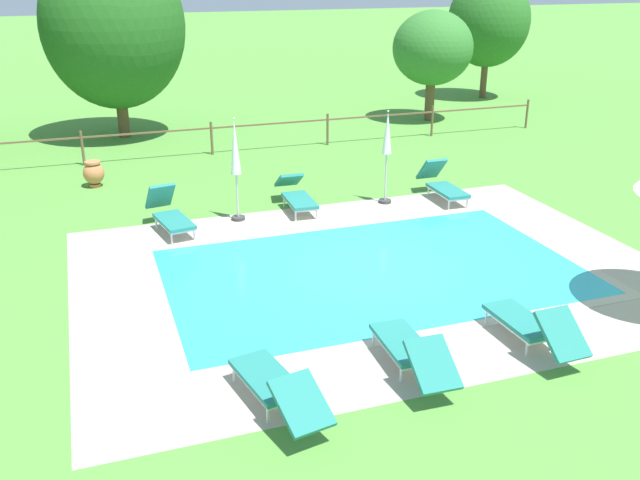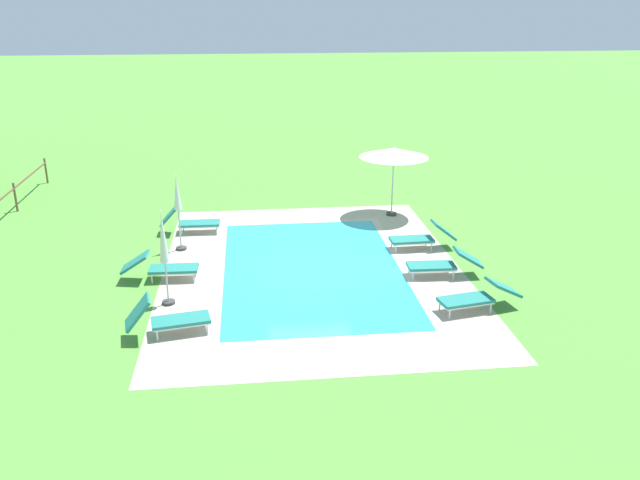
% 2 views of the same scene
% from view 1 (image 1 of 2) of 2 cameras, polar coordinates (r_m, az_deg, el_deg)
% --- Properties ---
extents(ground_plane, '(160.00, 160.00, 0.00)m').
position_cam_1_polar(ground_plane, '(13.72, 4.39, -2.58)').
color(ground_plane, '#518E38').
extents(pool_deck_paving, '(11.40, 8.31, 0.01)m').
position_cam_1_polar(pool_deck_paving, '(13.72, 4.39, -2.57)').
color(pool_deck_paving, '#B2A893').
rests_on(pool_deck_paving, ground).
extents(swimming_pool_water, '(8.01, 4.92, 0.01)m').
position_cam_1_polar(swimming_pool_water, '(13.72, 4.39, -2.56)').
color(swimming_pool_water, '#2DB7C6').
rests_on(swimming_pool_water, ground).
extents(pool_coping_rim, '(8.49, 5.40, 0.01)m').
position_cam_1_polar(pool_coping_rim, '(13.72, 4.39, -2.55)').
color(pool_coping_rim, '#C0B59F').
rests_on(pool_coping_rim, ground).
extents(sun_lounger_north_near_steps, '(0.98, 2.14, 0.73)m').
position_cam_1_polar(sun_lounger_north_near_steps, '(9.57, -3.65, -11.82)').
color(sun_lounger_north_near_steps, '#237A70').
rests_on(sun_lounger_north_near_steps, ground).
extents(sun_lounger_north_mid, '(0.67, 2.05, 0.79)m').
position_cam_1_polar(sun_lounger_north_mid, '(17.07, -1.95, 3.74)').
color(sun_lounger_north_mid, '#237A70').
rests_on(sun_lounger_north_mid, ground).
extents(sun_lounger_north_far, '(0.62, 1.90, 0.95)m').
position_cam_1_polar(sun_lounger_north_far, '(18.08, 10.07, 4.53)').
color(sun_lounger_north_far, '#237A70').
rests_on(sun_lounger_north_far, ground).
extents(sun_lounger_north_end, '(0.66, 2.01, 0.85)m').
position_cam_1_polar(sun_lounger_north_end, '(11.45, 17.01, -6.66)').
color(sun_lounger_north_end, '#237A70').
rests_on(sun_lounger_north_end, ground).
extents(sun_lounger_south_near_corner, '(0.93, 1.94, 0.98)m').
position_cam_1_polar(sun_lounger_south_near_corner, '(16.00, -12.24, 2.10)').
color(sun_lounger_south_near_corner, '#237A70').
rests_on(sun_lounger_south_near_corner, ground).
extents(sun_lounger_south_mid, '(0.67, 2.06, 0.78)m').
position_cam_1_polar(sun_lounger_south_mid, '(10.42, 7.47, -8.89)').
color(sun_lounger_south_mid, '#237A70').
rests_on(sun_lounger_south_mid, ground).
extents(patio_umbrella_closed_row_west, '(0.32, 0.32, 2.44)m').
position_cam_1_polar(patio_umbrella_closed_row_west, '(16.08, -6.97, 6.91)').
color(patio_umbrella_closed_row_west, '#383838').
rests_on(patio_umbrella_closed_row_west, ground).
extents(patio_umbrella_closed_row_mid_west, '(0.32, 0.32, 2.36)m').
position_cam_1_polar(patio_umbrella_closed_row_mid_west, '(17.27, 5.53, 7.94)').
color(patio_umbrella_closed_row_mid_west, '#383838').
rests_on(patio_umbrella_closed_row_mid_west, ground).
extents(terracotta_urn_near_fence, '(0.56, 0.56, 0.71)m').
position_cam_1_polar(terracotta_urn_near_fence, '(19.79, -18.12, 5.26)').
color(terracotta_urn_near_fence, '#C67547').
rests_on(terracotta_urn_near_fence, ground).
extents(perimeter_fence, '(19.53, 0.08, 1.05)m').
position_cam_1_polar(perimeter_fence, '(22.72, -4.05, 9.15)').
color(perimeter_fence, brown).
rests_on(perimeter_fence, ground).
extents(tree_far_west, '(4.70, 4.70, 6.48)m').
position_cam_1_polar(tree_far_west, '(24.96, -16.63, 16.54)').
color(tree_far_west, brown).
rests_on(tree_far_west, ground).
extents(tree_west_mid, '(3.00, 3.00, 4.09)m').
position_cam_1_polar(tree_west_mid, '(27.22, 9.25, 15.29)').
color(tree_west_mid, brown).
rests_on(tree_west_mid, ground).
extents(tree_far_east, '(3.55, 3.55, 5.29)m').
position_cam_1_polar(tree_far_east, '(32.50, 13.71, 17.08)').
color(tree_far_east, brown).
rests_on(tree_far_east, ground).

